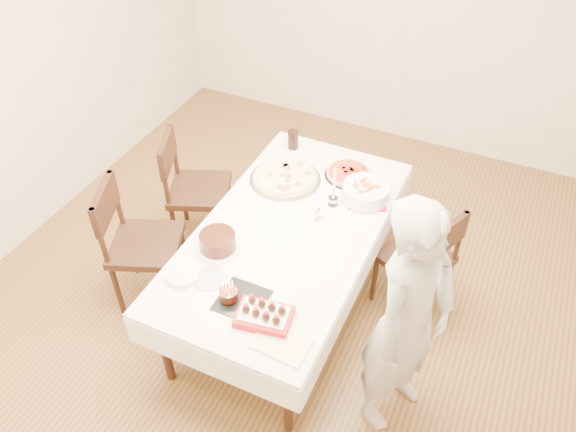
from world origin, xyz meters
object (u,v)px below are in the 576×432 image
at_px(pizza_pepperoni, 348,173).
at_px(birthday_cake, 228,291).
at_px(person, 408,322).
at_px(taper_candle, 334,186).
at_px(chair_left_savory, 200,190).
at_px(chair_right_savory, 415,257).
at_px(layer_cake, 218,242).
at_px(chair_left_dessert, 146,245).
at_px(pizza_white, 285,178).
at_px(strawberry_box, 264,315).
at_px(cola_glass, 293,140).
at_px(dining_table, 288,267).
at_px(pasta_bowl, 366,192).

distance_m(pizza_pepperoni, birthday_cake, 1.46).
relative_size(person, taper_candle, 5.05).
distance_m(chair_left_savory, person, 2.13).
relative_size(chair_right_savory, layer_cake, 3.13).
bearing_deg(layer_cake, chair_left_dessert, 179.70).
height_order(chair_left_dessert, taper_candle, taper_candle).
bearing_deg(pizza_white, strawberry_box, -70.07).
bearing_deg(taper_candle, pizza_pepperoni, 92.71).
xyz_separation_m(pizza_pepperoni, taper_candle, (0.02, -0.36, 0.15)).
xyz_separation_m(pizza_pepperoni, layer_cake, (-0.50, -1.09, 0.04)).
distance_m(chair_right_savory, chair_left_savory, 1.78).
height_order(chair_left_savory, taper_candle, taper_candle).
relative_size(pizza_white, taper_candle, 1.60).
relative_size(pizza_pepperoni, cola_glass, 2.26).
bearing_deg(chair_left_dessert, person, 153.80).
xyz_separation_m(chair_left_savory, chair_left_dessert, (-0.01, -0.71, 0.01)).
distance_m(person, strawberry_box, 0.81).
height_order(pizza_pepperoni, cola_glass, cola_glass).
relative_size(chair_left_savory, birthday_cake, 7.80).
xyz_separation_m(dining_table, chair_left_dessert, (-0.97, -0.35, 0.14)).
bearing_deg(pasta_bowl, person, -59.67).
xyz_separation_m(dining_table, birthday_cake, (-0.06, -0.70, 0.45)).
xyz_separation_m(taper_candle, cola_glass, (-0.55, 0.52, -0.09)).
height_order(taper_candle, birthday_cake, taper_candle).
bearing_deg(dining_table, taper_candle, 64.44).
bearing_deg(birthday_cake, layer_cake, 128.60).
relative_size(pasta_bowl, taper_candle, 1.00).
distance_m(chair_left_dessert, taper_candle, 1.42).
relative_size(pizza_white, pizza_pepperoni, 1.49).
relative_size(chair_left_savory, strawberry_box, 3.13).
distance_m(pasta_bowl, taper_candle, 0.27).
distance_m(pizza_white, cola_glass, 0.43).
bearing_deg(chair_left_savory, dining_table, 136.58).
xyz_separation_m(chair_left_savory, pizza_pepperoni, (1.12, 0.38, 0.27)).
xyz_separation_m(pasta_bowl, birthday_cake, (-0.43, -1.24, 0.01)).
relative_size(chair_left_dessert, pizza_white, 1.92).
relative_size(dining_table, cola_glass, 13.41).
bearing_deg(person, layer_cake, 104.66).
height_order(chair_right_savory, pizza_white, chair_right_savory).
xyz_separation_m(pizza_white, pasta_bowl, (0.62, 0.05, 0.04)).
distance_m(dining_table, person, 1.19).
height_order(chair_right_savory, layer_cake, chair_right_savory).
bearing_deg(pizza_white, taper_candle, -14.16).
xyz_separation_m(chair_left_dessert, taper_candle, (1.15, 0.73, 0.40)).
distance_m(chair_left_dessert, pizza_pepperoni, 1.59).
distance_m(pizza_white, layer_cake, 0.85).
distance_m(chair_right_savory, birthday_cake, 1.45).
distance_m(dining_table, chair_left_dessert, 1.04).
bearing_deg(birthday_cake, person, 11.50).
relative_size(chair_left_savory, chair_left_dessert, 0.97).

